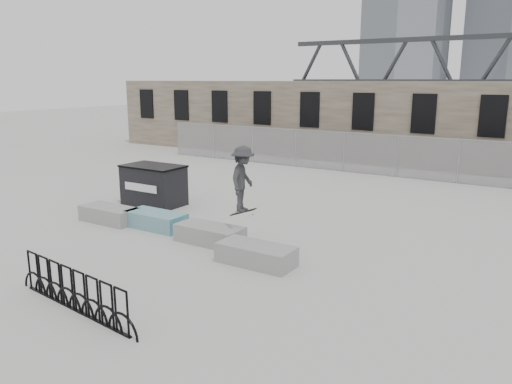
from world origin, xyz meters
TOP-DOWN VIEW (x-y plane):
  - ground at (0.00, 0.00)m, footprint 120.00×120.00m
  - stone_wall at (0.00, 16.24)m, footprint 36.00×2.58m
  - chainlink_fence at (-0.00, 12.50)m, footprint 22.06×0.06m
  - planter_far_left at (-2.93, -0.24)m, footprint 2.00×0.90m
  - planter_center_left at (-1.14, 0.07)m, footprint 2.00×0.90m
  - planter_center_right at (1.21, -0.19)m, footprint 2.00×0.90m
  - planter_offset at (3.24, -0.90)m, footprint 2.00×0.90m
  - dumpster at (-3.31, 2.28)m, footprint 2.28×1.40m
  - bike_rack at (1.54, -5.11)m, footprint 4.02×0.48m
  - skateboarder at (2.05, 0.28)m, footprint 0.96×1.33m

SIDE VIEW (x-z plane):
  - ground at x=0.00m, z-range 0.00..0.00m
  - planter_far_left at x=-2.93m, z-range 0.02..0.53m
  - planter_center_left at x=-1.14m, z-range 0.02..0.53m
  - planter_center_right at x=1.21m, z-range 0.02..0.53m
  - planter_offset at x=3.24m, z-range 0.02..0.53m
  - bike_rack at x=1.54m, z-range -0.01..0.89m
  - dumpster at x=-3.31m, z-range 0.01..1.50m
  - chainlink_fence at x=0.00m, z-range 0.03..2.05m
  - skateboarder at x=2.05m, z-range 0.88..2.90m
  - stone_wall at x=0.00m, z-range 0.01..4.51m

